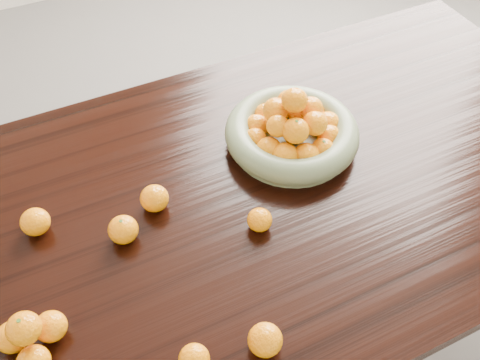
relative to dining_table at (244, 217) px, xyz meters
name	(u,v)px	position (x,y,z in m)	size (l,w,h in m)	color
ground	(243,335)	(0.00, 0.00, -0.66)	(5.00, 5.00, 0.00)	#4D4B49
dining_table	(244,217)	(0.00, 0.00, 0.00)	(2.00, 1.00, 0.75)	black
fruit_bowl	(292,131)	(0.18, 0.10, 0.13)	(0.34, 0.34, 0.17)	#6A7857
orange_pyramid	(30,338)	(-0.52, -0.17, 0.13)	(0.13, 0.13, 0.11)	orange
loose_orange_0	(123,230)	(-0.29, 0.00, 0.12)	(0.07, 0.07, 0.06)	orange
loose_orange_1	(194,359)	(-0.26, -0.33, 0.12)	(0.06, 0.06, 0.05)	orange
loose_orange_2	(260,220)	(-0.01, -0.10, 0.12)	(0.06, 0.06, 0.05)	orange
loose_orange_3	(35,222)	(-0.46, 0.10, 0.12)	(0.07, 0.07, 0.06)	orange
loose_orange_4	(154,198)	(-0.20, 0.05, 0.12)	(0.07, 0.07, 0.06)	orange
loose_orange_5	(265,340)	(-0.13, -0.36, 0.12)	(0.07, 0.07, 0.06)	orange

